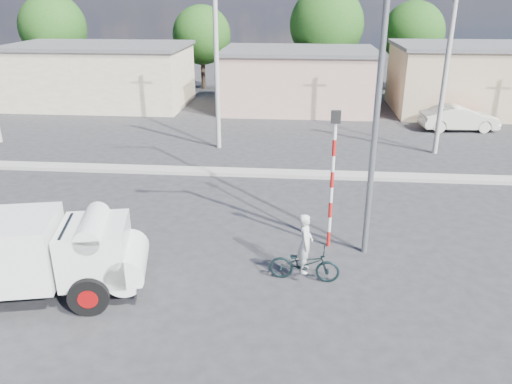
# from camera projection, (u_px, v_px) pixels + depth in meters

# --- Properties ---
(ground_plane) EXTENTS (120.00, 120.00, 0.00)m
(ground_plane) POSITION_uv_depth(u_px,v_px,m) (222.00, 265.00, 14.80)
(ground_plane) COLOR #2A2A2D
(ground_plane) RESTS_ON ground
(median) EXTENTS (40.00, 0.80, 0.16)m
(median) POSITION_uv_depth(u_px,v_px,m) (249.00, 173.00, 22.17)
(median) COLOR #99968E
(median) RESTS_ON ground
(truck) EXTENTS (5.81, 3.15, 2.28)m
(truck) POSITION_uv_depth(u_px,v_px,m) (35.00, 254.00, 12.80)
(truck) COLOR black
(truck) RESTS_ON ground
(bicycle) EXTENTS (2.00, 0.84, 1.03)m
(bicycle) POSITION_uv_depth(u_px,v_px,m) (304.00, 264.00, 13.84)
(bicycle) COLOR black
(bicycle) RESTS_ON ground
(cyclist) EXTENTS (0.46, 0.65, 1.71)m
(cyclist) POSITION_uv_depth(u_px,v_px,m) (305.00, 253.00, 13.71)
(cyclist) COLOR silver
(cyclist) RESTS_ON ground
(car_cream) EXTENTS (4.49, 1.91, 1.44)m
(car_cream) POSITION_uv_depth(u_px,v_px,m) (459.00, 118.00, 29.06)
(car_cream) COLOR beige
(car_cream) RESTS_ON ground
(car_red) EXTENTS (4.29, 2.96, 1.36)m
(car_red) POSITION_uv_depth(u_px,v_px,m) (455.00, 114.00, 30.18)
(car_red) COLOR #A2070A
(car_red) RESTS_ON ground
(traffic_pole) EXTENTS (0.28, 0.18, 4.36)m
(traffic_pole) POSITION_uv_depth(u_px,v_px,m) (333.00, 169.00, 14.96)
(traffic_pole) COLOR red
(traffic_pole) RESTS_ON ground
(streetlight) EXTENTS (2.34, 0.22, 9.00)m
(streetlight) POSITION_uv_depth(u_px,v_px,m) (373.00, 92.00, 13.73)
(streetlight) COLOR slate
(streetlight) RESTS_ON ground
(building_row) EXTENTS (37.80, 7.30, 4.44)m
(building_row) POSITION_uv_depth(u_px,v_px,m) (286.00, 77.00, 34.27)
(building_row) COLOR #C2B092
(building_row) RESTS_ON ground
(tree_row) EXTENTS (34.13, 7.32, 8.10)m
(tree_row) POSITION_uv_depth(u_px,v_px,m) (247.00, 29.00, 39.67)
(tree_row) COLOR #38281E
(tree_row) RESTS_ON ground
(utility_poles) EXTENTS (35.40, 0.24, 8.00)m
(utility_poles) POSITION_uv_depth(u_px,v_px,m) (324.00, 69.00, 24.12)
(utility_poles) COLOR #99968E
(utility_poles) RESTS_ON ground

